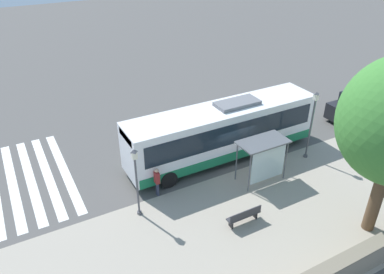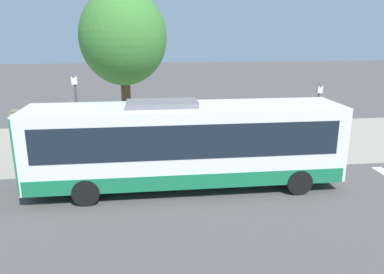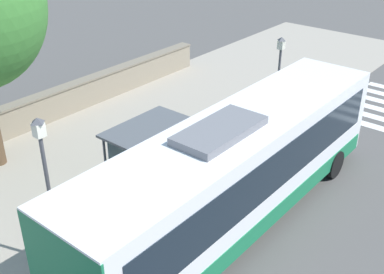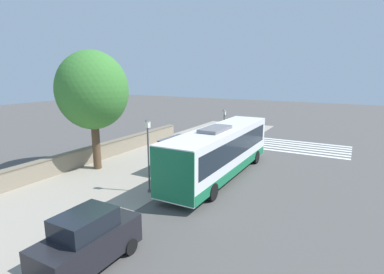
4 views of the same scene
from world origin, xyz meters
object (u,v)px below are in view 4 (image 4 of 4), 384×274
(bus_shelter, at_px, (176,144))
(street_lamp_near, at_px, (224,126))
(bus, at_px, (220,150))
(shade_tree, at_px, (93,91))
(bench, at_px, (170,152))
(street_lamp_far, at_px, (148,150))
(parked_car_behind_bus, at_px, (88,241))
(pedestrian, at_px, (227,144))

(bus_shelter, xyz_separation_m, street_lamp_near, (0.66, 7.15, 0.24))
(bus, relative_size, street_lamp_near, 3.19)
(shade_tree, bearing_deg, street_lamp_near, 56.35)
(bench, height_order, street_lamp_near, street_lamp_near)
(bus_shelter, relative_size, street_lamp_near, 0.73)
(street_lamp_near, bearing_deg, bus, -68.98)
(bus_shelter, bearing_deg, bench, 129.55)
(street_lamp_near, xyz_separation_m, street_lamp_far, (-0.05, -11.10, 0.33))
(street_lamp_far, distance_m, parked_car_behind_bus, 7.28)
(pedestrian, bearing_deg, bus_shelter, -105.51)
(bus, height_order, bus_shelter, bus)
(bus, distance_m, bus_shelter, 3.24)
(bus, xyz_separation_m, bus_shelter, (-3.18, -0.58, 0.19))
(pedestrian, relative_size, bench, 0.97)
(bus, height_order, pedestrian, bus)
(pedestrian, bearing_deg, street_lamp_near, 123.11)
(bench, xyz_separation_m, street_lamp_far, (3.02, -6.88, 2.13))
(bus, distance_m, shade_tree, 9.92)
(pedestrian, xyz_separation_m, street_lamp_far, (-0.98, -9.68, 1.59))
(street_lamp_far, bearing_deg, parked_car_behind_bus, -71.07)
(bench, bearing_deg, bus, -22.69)
(street_lamp_far, distance_m, shade_tree, 7.12)
(street_lamp_near, xyz_separation_m, parked_car_behind_bus, (2.25, -17.82, -1.26))
(bus_shelter, distance_m, bench, 4.10)
(pedestrian, xyz_separation_m, parked_car_behind_bus, (1.32, -16.40, -0.00))
(street_lamp_far, xyz_separation_m, shade_tree, (-6.14, 1.81, 3.13))
(shade_tree, bearing_deg, bus_shelter, 21.24)
(bus, height_order, parked_car_behind_bus, bus)
(bus, height_order, bench, bus)
(pedestrian, xyz_separation_m, bench, (-4.00, -2.80, -0.54))
(bench, bearing_deg, bus_shelter, -50.45)
(street_lamp_near, bearing_deg, pedestrian, -56.89)
(bus, height_order, street_lamp_far, street_lamp_far)
(street_lamp_far, bearing_deg, pedestrian, 84.22)
(street_lamp_near, height_order, parked_car_behind_bus, street_lamp_near)
(pedestrian, relative_size, street_lamp_far, 0.39)
(bench, relative_size, street_lamp_far, 0.41)
(street_lamp_near, distance_m, shade_tree, 11.69)
(parked_car_behind_bus, bearing_deg, pedestrian, 94.61)
(bus, bearing_deg, parked_car_behind_bus, -91.37)
(bench, relative_size, parked_car_behind_bus, 0.45)
(pedestrian, bearing_deg, shade_tree, -132.12)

